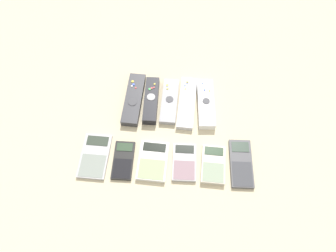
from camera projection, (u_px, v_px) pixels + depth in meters
ground_plane at (168, 134)px, 1.07m from camera, size 3.00×3.00×0.00m
remote_0 at (134, 99)px, 1.12m from camera, size 0.07×0.20×0.03m
remote_1 at (151, 100)px, 1.11m from camera, size 0.05×0.18×0.03m
remote_2 at (168, 101)px, 1.12m from camera, size 0.06×0.18×0.02m
remote_3 at (187, 103)px, 1.12m from camera, size 0.07×0.20×0.02m
remote_4 at (206, 104)px, 1.11m from camera, size 0.06×0.19×0.03m
calculator_0 at (95, 156)px, 1.02m from camera, size 0.09×0.15×0.01m
calculator_1 at (123, 160)px, 1.02m from camera, size 0.06×0.13×0.01m
calculator_2 at (153, 161)px, 1.01m from camera, size 0.10×0.13×0.02m
calculator_3 at (184, 162)px, 1.01m from camera, size 0.07×0.12×0.01m
calculator_4 at (213, 165)px, 1.01m from camera, size 0.08×0.13×0.02m
calculator_5 at (241, 163)px, 1.01m from camera, size 0.07×0.16×0.01m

